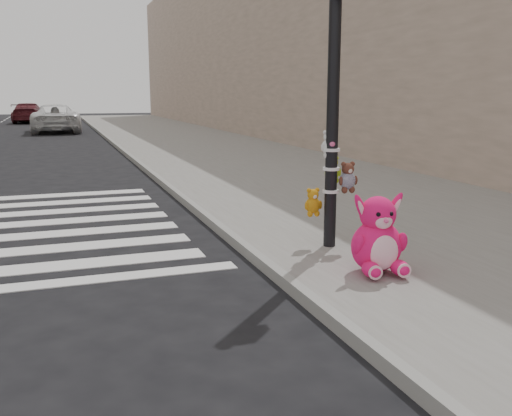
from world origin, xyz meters
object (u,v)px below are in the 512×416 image
object	(u,v)px
red_teddy	(365,226)
car_white_near	(55,118)
signal_pole	(333,123)
pink_bunny	(378,240)

from	to	relation	value
red_teddy	car_white_near	xyz separation A→B (m)	(-4.07, 27.05, 0.52)
signal_pole	red_teddy	world-z (taller)	signal_pole
signal_pole	car_white_near	size ratio (longest dim) A/B	0.72
pink_bunny	car_white_near	xyz separation A→B (m)	(-3.26, 28.72, 0.25)
signal_pole	pink_bunny	distance (m)	1.77
pink_bunny	car_white_near	bearing A→B (deg)	103.50
signal_pole	pink_bunny	bearing A→B (deg)	-91.19
pink_bunny	car_white_near	size ratio (longest dim) A/B	0.17
signal_pole	red_teddy	distance (m)	1.77
red_teddy	car_white_near	size ratio (longest dim) A/B	0.04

